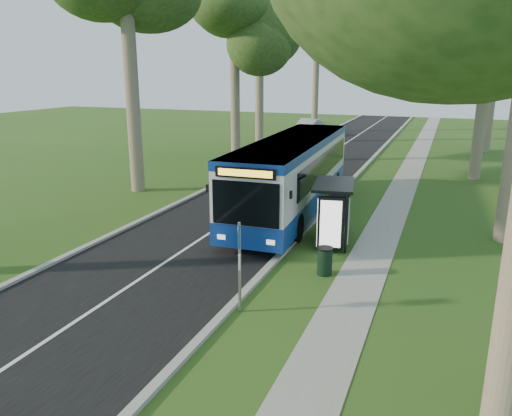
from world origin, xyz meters
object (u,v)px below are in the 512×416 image
(bus, at_px, (293,175))
(car_white, at_px, (269,146))
(bus_stop_sign, at_px, (239,257))
(bus_shelter, at_px, (335,204))
(car_silver, at_px, (308,128))
(litter_bin, at_px, (325,261))

(bus, relative_size, car_white, 2.98)
(bus_stop_sign, bearing_deg, bus_shelter, 59.45)
(bus, distance_m, car_white, 15.86)
(bus, xyz_separation_m, bus_stop_sign, (1.62, -10.01, -0.17))
(bus_shelter, bearing_deg, car_silver, 97.80)
(bus_stop_sign, distance_m, car_silver, 37.92)
(bus_shelter, xyz_separation_m, car_white, (-9.18, 18.26, -0.88))
(bus, bearing_deg, car_white, 111.09)
(bus_stop_sign, xyz_separation_m, car_silver, (-8.33, 36.99, -0.74))
(bus_stop_sign, height_order, litter_bin, bus_stop_sign)
(car_silver, bearing_deg, bus_stop_sign, -74.13)
(car_white, xyz_separation_m, car_silver, (-0.33, 12.49, 0.11))
(car_white, bearing_deg, car_silver, 95.60)
(bus_shelter, xyz_separation_m, car_silver, (-9.51, 30.75, -0.77))
(bus_shelter, bearing_deg, litter_bin, -92.15)
(bus, bearing_deg, litter_bin, -67.25)
(bus_shelter, relative_size, car_white, 0.67)
(bus_shelter, height_order, car_white, bus_shelter)
(bus, relative_size, litter_bin, 14.11)
(litter_bin, height_order, car_white, car_white)
(bus, height_order, bus_shelter, bus)
(litter_bin, xyz_separation_m, car_white, (-9.54, 21.13, 0.28))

